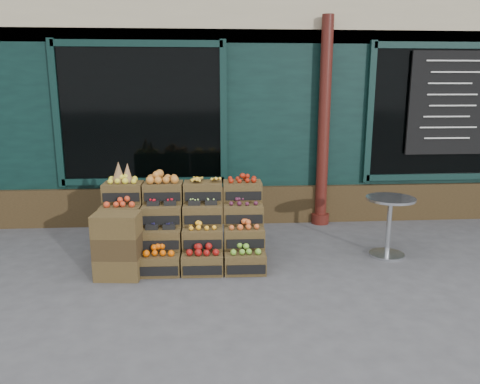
{
  "coord_description": "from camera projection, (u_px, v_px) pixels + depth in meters",
  "views": [
    {
      "loc": [
        -0.62,
        -5.11,
        2.19
      ],
      "look_at": [
        -0.2,
        0.7,
        0.85
      ],
      "focal_mm": 35.0,
      "sensor_mm": 36.0,
      "label": 1
    }
  ],
  "objects": [
    {
      "name": "spare_crates",
      "position": [
        118.0,
        246.0,
        5.37
      ],
      "size": [
        0.55,
        0.4,
        0.77
      ],
      "rotation": [
        0.0,
        0.0,
        -0.1
      ],
      "color": "#48381C",
      "rests_on": "ground"
    },
    {
      "name": "bistro_table",
      "position": [
        389.0,
        220.0,
        6.03
      ],
      "size": [
        0.62,
        0.62,
        0.78
      ],
      "rotation": [
        0.0,
        0.0,
        0.23
      ],
      "color": "#ACAFB3",
      "rests_on": "ground"
    },
    {
      "name": "ground",
      "position": [
        261.0,
        275.0,
        5.5
      ],
      "size": [
        60.0,
        60.0,
        0.0
      ],
      "primitive_type": "plane",
      "color": "#454548",
      "rests_on": "ground"
    },
    {
      "name": "crate_display",
      "position": [
        182.0,
        231.0,
        5.88
      ],
      "size": [
        2.03,
        1.03,
        1.26
      ],
      "rotation": [
        0.0,
        0.0,
        -0.03
      ],
      "color": "#48381C",
      "rests_on": "ground"
    },
    {
      "name": "shop_facade",
      "position": [
        234.0,
        75.0,
        9.93
      ],
      "size": [
        12.0,
        6.24,
        4.8
      ],
      "color": "black",
      "rests_on": "ground"
    },
    {
      "name": "shopkeeper",
      "position": [
        159.0,
        161.0,
        7.9
      ],
      "size": [
        0.72,
        0.51,
        1.84
      ],
      "primitive_type": "imported",
      "rotation": [
        0.0,
        0.0,
        3.25
      ],
      "color": "#144619",
      "rests_on": "ground"
    }
  ]
}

